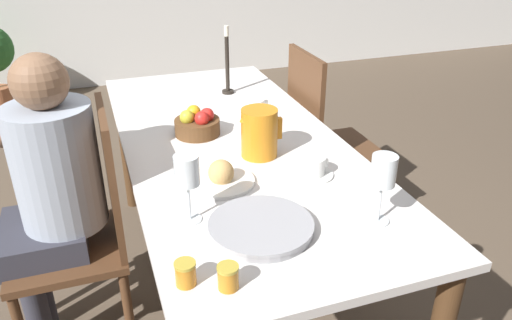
% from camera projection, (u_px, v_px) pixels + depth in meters
% --- Properties ---
extents(ground_plane, '(20.00, 20.00, 0.00)m').
position_uv_depth(ground_plane, '(236.00, 287.00, 2.36)').
color(ground_plane, brown).
extents(dining_table, '(0.85, 1.95, 0.77)m').
position_uv_depth(dining_table, '(233.00, 162.00, 2.06)').
color(dining_table, silver).
rests_on(dining_table, ground_plane).
extents(chair_person_side, '(0.42, 0.42, 0.99)m').
position_uv_depth(chair_person_side, '(86.00, 230.00, 1.88)').
color(chair_person_side, '#51331E').
rests_on(chair_person_side, ground_plane).
extents(chair_opposite, '(0.42, 0.42, 0.99)m').
position_uv_depth(chair_opposite, '(323.00, 139.00, 2.62)').
color(chair_opposite, '#51331E').
rests_on(chair_opposite, ground_plane).
extents(person_seated, '(0.39, 0.41, 1.19)m').
position_uv_depth(person_seated, '(50.00, 186.00, 1.79)').
color(person_seated, '#33333D').
rests_on(person_seated, ground_plane).
extents(red_pitcher, '(0.16, 0.14, 0.19)m').
position_uv_depth(red_pitcher, '(259.00, 133.00, 1.85)').
color(red_pitcher, orange).
rests_on(red_pitcher, dining_table).
extents(wine_glass_water, '(0.07, 0.07, 0.22)m').
position_uv_depth(wine_glass_water, '(187.00, 173.00, 1.43)').
color(wine_glass_water, white).
rests_on(wine_glass_water, dining_table).
extents(wine_glass_juice, '(0.07, 0.07, 0.22)m').
position_uv_depth(wine_glass_juice, '(383.00, 174.00, 1.42)').
color(wine_glass_juice, white).
rests_on(wine_glass_juice, dining_table).
extents(teacup_near_person, '(0.15, 0.15, 0.07)m').
position_uv_depth(teacup_near_person, '(313.00, 168.00, 1.74)').
color(teacup_near_person, white).
rests_on(teacup_near_person, dining_table).
extents(teacup_across, '(0.15, 0.15, 0.07)m').
position_uv_depth(teacup_across, '(256.00, 107.00, 2.27)').
color(teacup_across, white).
rests_on(teacup_across, dining_table).
extents(serving_tray, '(0.31, 0.31, 0.03)m').
position_uv_depth(serving_tray, '(261.00, 227.00, 1.44)').
color(serving_tray, '#9E9EA3').
rests_on(serving_tray, dining_table).
extents(bread_plate, '(0.23, 0.23, 0.09)m').
position_uv_depth(bread_plate, '(221.00, 177.00, 1.69)').
color(bread_plate, white).
rests_on(bread_plate, dining_table).
extents(jam_jar_amber, '(0.05, 0.05, 0.07)m').
position_uv_depth(jam_jar_amber, '(228.00, 276.00, 1.22)').
color(jam_jar_amber, '#C67A1E').
rests_on(jam_jar_amber, dining_table).
extents(jam_jar_red, '(0.05, 0.05, 0.07)m').
position_uv_depth(jam_jar_red, '(185.00, 272.00, 1.23)').
color(jam_jar_red, '#C67A1E').
rests_on(jam_jar_red, dining_table).
extents(fruit_bowl, '(0.19, 0.19, 0.11)m').
position_uv_depth(fruit_bowl, '(197.00, 124.00, 2.05)').
color(fruit_bowl, brown).
rests_on(fruit_bowl, dining_table).
extents(candlestick_tall, '(0.06, 0.06, 0.34)m').
position_uv_depth(candlestick_tall, '(227.00, 67.00, 2.47)').
color(candlestick_tall, black).
rests_on(candlestick_tall, dining_table).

